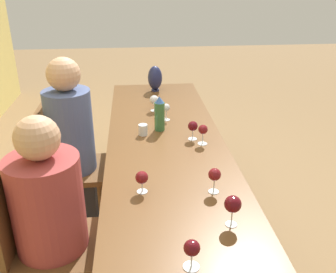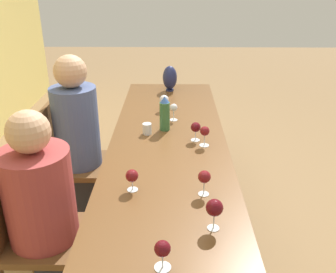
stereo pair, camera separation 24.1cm
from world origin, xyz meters
name	(u,v)px [view 1 (the left image)]	position (x,y,z in m)	size (l,w,h in m)	color
ground_plane	(166,226)	(0.00, 0.00, 0.00)	(14.00, 14.00, 0.00)	olive
dining_table	(166,150)	(0.00, 0.00, 0.66)	(2.74, 0.80, 0.72)	brown
water_bottle	(160,114)	(0.20, 0.03, 0.85)	(0.08, 0.08, 0.26)	#336638
water_tumbler	(143,130)	(0.12, 0.15, 0.76)	(0.06, 0.06, 0.08)	silver
vase	(155,78)	(1.15, 0.00, 0.85)	(0.14, 0.14, 0.24)	#1E234C
wine_glass_0	(192,249)	(-1.20, 0.01, 0.82)	(0.07, 0.07, 0.13)	silver
wine_glass_1	(154,100)	(0.60, 0.04, 0.82)	(0.08, 0.08, 0.13)	silver
wine_glass_2	(215,175)	(-0.66, -0.20, 0.83)	(0.07, 0.07, 0.14)	silver
wine_glass_3	(193,127)	(0.01, -0.19, 0.82)	(0.07, 0.07, 0.13)	silver
wine_glass_4	(166,108)	(0.39, -0.04, 0.82)	(0.06, 0.06, 0.13)	silver
wine_glass_5	(233,205)	(-0.95, -0.22, 0.84)	(0.08, 0.08, 0.15)	silver
wine_glass_6	(203,130)	(-0.07, -0.24, 0.82)	(0.07, 0.07, 0.14)	silver
wine_glass_7	(142,178)	(-0.63, 0.19, 0.81)	(0.07, 0.07, 0.12)	silver
chair_near	(40,240)	(-0.71, 0.74, 0.51)	(0.44, 0.44, 0.93)	brown
chair_far	(64,164)	(0.13, 0.74, 0.51)	(0.44, 0.44, 0.93)	brown
person_near	(53,218)	(-0.71, 0.65, 0.65)	(0.37, 0.37, 1.21)	#2D2D38
person_far	(73,140)	(0.13, 0.65, 0.70)	(0.33, 0.33, 1.29)	#2D2D38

